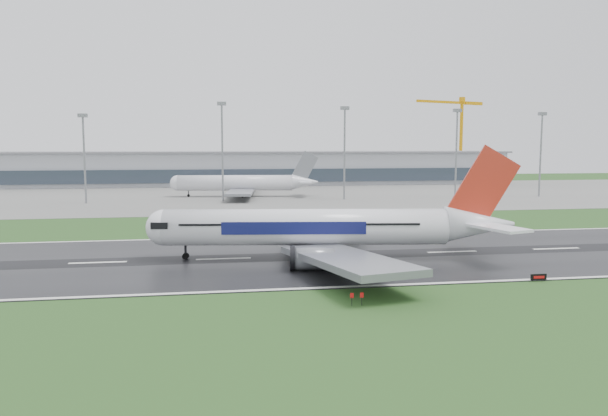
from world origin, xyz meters
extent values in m
plane|color=#1F4318|center=(0.00, 0.00, 0.00)|extent=(520.00, 520.00, 0.00)
cube|color=black|center=(0.00, 0.00, 0.05)|extent=(400.00, 45.00, 0.10)
cube|color=slate|center=(0.00, 125.00, 0.04)|extent=(400.00, 130.00, 0.08)
cube|color=#95989F|center=(0.00, 185.00, 7.50)|extent=(240.00, 36.00, 15.00)
cylinder|color=gray|center=(-62.22, 100.00, 13.82)|extent=(0.64, 0.64, 27.65)
cylinder|color=gray|center=(-18.18, 100.00, 15.94)|extent=(0.64, 0.64, 31.87)
cylinder|color=gray|center=(23.53, 100.00, 15.40)|extent=(0.64, 0.64, 30.81)
cylinder|color=gray|center=(64.26, 100.00, 15.20)|extent=(0.64, 0.64, 30.40)
cylinder|color=gray|center=(96.80, 100.00, 14.75)|extent=(0.64, 0.64, 29.50)
camera|label=1|loc=(-21.59, -95.15, 18.84)|focal=34.15mm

